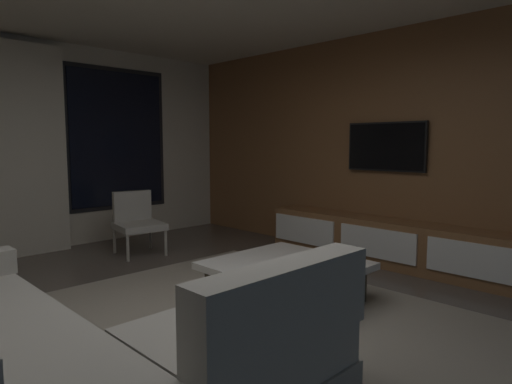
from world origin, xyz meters
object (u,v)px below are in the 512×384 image
(accent_chair_near_window, at_px, (137,219))
(media_console, at_px, (390,244))
(mounted_tv, at_px, (386,147))
(coffee_table, at_px, (286,282))
(book_stack_on_coffee_table, at_px, (306,261))
(sectional_couch, at_px, (56,357))

(accent_chair_near_window, relative_size, media_console, 0.25)
(accent_chair_near_window, distance_m, mounted_tv, 3.18)
(coffee_table, bearing_deg, accent_chair_near_window, 90.23)
(coffee_table, xyz_separation_m, mounted_tv, (1.93, 0.16, 1.16))
(mounted_tv, bearing_deg, accent_chair_near_window, 129.53)
(media_console, xyz_separation_m, mounted_tv, (0.18, 0.20, 1.10))
(book_stack_on_coffee_table, xyz_separation_m, mounted_tv, (1.89, 0.35, 0.95))
(book_stack_on_coffee_table, bearing_deg, accent_chair_near_window, 91.07)
(book_stack_on_coffee_table, distance_m, accent_chair_near_window, 2.70)
(book_stack_on_coffee_table, distance_m, media_console, 1.72)
(coffee_table, distance_m, accent_chair_near_window, 2.52)
(coffee_table, relative_size, mounted_tv, 1.18)
(sectional_couch, distance_m, media_console, 3.78)
(sectional_couch, xyz_separation_m, mounted_tv, (3.96, 0.38, 1.06))
(sectional_couch, distance_m, coffee_table, 2.04)
(book_stack_on_coffee_table, height_order, media_console, media_console)
(sectional_couch, relative_size, mounted_tv, 2.53)
(media_console, distance_m, mounted_tv, 1.13)
(coffee_table, height_order, accent_chair_near_window, accent_chair_near_window)
(coffee_table, relative_size, media_console, 0.37)
(sectional_couch, height_order, accent_chair_near_window, sectional_couch)
(accent_chair_near_window, relative_size, mounted_tv, 0.79)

